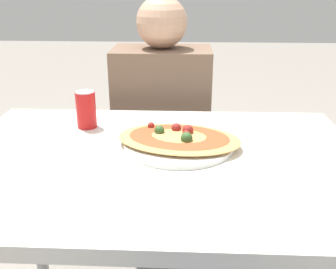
# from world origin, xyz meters

# --- Properties ---
(dining_table) EXTENTS (1.19, 0.82, 0.76)m
(dining_table) POSITION_xyz_m (0.00, 0.00, 0.68)
(dining_table) COLOR silver
(dining_table) RESTS_ON ground_plane
(chair_far_seated) EXTENTS (0.40, 0.40, 0.88)m
(chair_far_seated) POSITION_xyz_m (-0.02, 0.74, 0.50)
(chair_far_seated) COLOR #2D3851
(chair_far_seated) RESTS_ON ground_plane
(person_seated) EXTENTS (0.42, 0.28, 1.17)m
(person_seated) POSITION_xyz_m (-0.02, 0.63, 0.70)
(person_seated) COLOR #2D2D38
(person_seated) RESTS_ON ground_plane
(pizza_main) EXTENTS (0.41, 0.33, 0.06)m
(pizza_main) POSITION_xyz_m (0.06, 0.08, 0.78)
(pizza_main) COLOR white
(pizza_main) RESTS_ON dining_table
(soda_can) EXTENTS (0.07, 0.07, 0.12)m
(soda_can) POSITION_xyz_m (-0.26, 0.23, 0.83)
(soda_can) COLOR red
(soda_can) RESTS_ON dining_table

